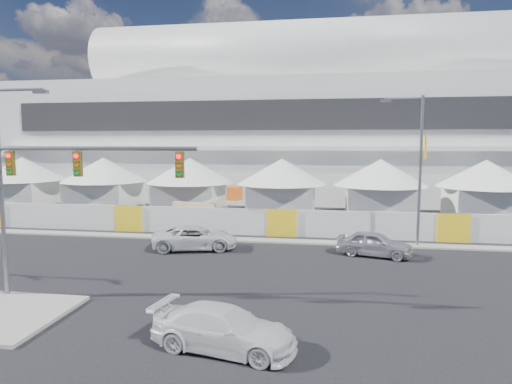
% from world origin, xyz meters
% --- Properties ---
extents(ground, '(160.00, 160.00, 0.00)m').
position_xyz_m(ground, '(0.00, 0.00, 0.00)').
color(ground, black).
rests_on(ground, ground).
extents(far_curb, '(80.00, 1.20, 0.12)m').
position_xyz_m(far_curb, '(20.00, 12.50, 0.06)').
color(far_curb, gray).
rests_on(far_curb, ground).
extents(stadium, '(80.00, 24.80, 21.98)m').
position_xyz_m(stadium, '(8.71, 41.50, 9.45)').
color(stadium, silver).
rests_on(stadium, ground).
extents(tent_row, '(53.40, 8.40, 5.40)m').
position_xyz_m(tent_row, '(0.50, 24.00, 3.15)').
color(tent_row, silver).
rests_on(tent_row, ground).
extents(hoarding_fence, '(70.00, 0.25, 2.00)m').
position_xyz_m(hoarding_fence, '(6.00, 14.50, 1.00)').
color(hoarding_fence, silver).
rests_on(hoarding_fence, ground).
extents(sedan_silver, '(2.94, 4.84, 1.54)m').
position_xyz_m(sedan_silver, '(12.22, 9.51, 0.77)').
color(sedan_silver, silver).
rests_on(sedan_silver, ground).
extents(pickup_curb, '(3.83, 5.94, 1.52)m').
position_xyz_m(pickup_curb, '(0.88, 9.42, 0.76)').
color(pickup_curb, silver).
rests_on(pickup_curb, ground).
extents(pickup_near, '(2.92, 5.29, 1.45)m').
position_xyz_m(pickup_near, '(6.03, -4.31, 0.73)').
color(pickup_near, silver).
rests_on(pickup_near, ground).
extents(lot_car_c, '(2.69, 5.29, 1.47)m').
position_xyz_m(lot_car_c, '(-13.92, 18.10, 0.74)').
color(lot_car_c, '#A5A6AA').
rests_on(lot_car_c, ground).
extents(traffic_mast, '(11.56, 0.73, 7.48)m').
position_xyz_m(traffic_mast, '(-4.51, -1.11, 4.39)').
color(traffic_mast, slate).
rests_on(traffic_mast, median_island).
extents(streetlight_median, '(2.56, 0.26, 9.24)m').
position_xyz_m(streetlight_median, '(-4.59, -0.80, 5.45)').
color(streetlight_median, gray).
rests_on(streetlight_median, median_island).
extents(streetlight_curb, '(2.95, 0.66, 9.97)m').
position_xyz_m(streetlight_curb, '(15.06, 12.50, 5.78)').
color(streetlight_curb, slate).
rests_on(streetlight_curb, ground).
extents(boom_lift, '(7.37, 2.57, 3.63)m').
position_xyz_m(boom_lift, '(-1.54, 15.92, 0.98)').
color(boom_lift, orange).
rests_on(boom_lift, ground).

